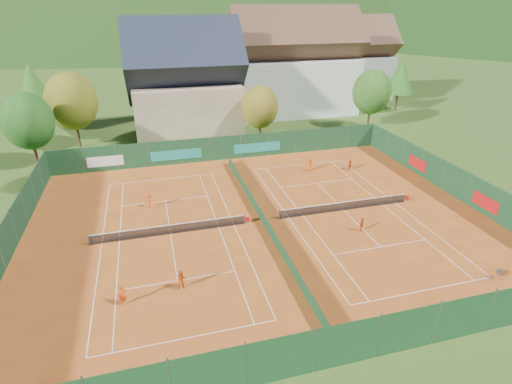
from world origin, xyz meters
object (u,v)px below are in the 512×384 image
at_px(hotel_block_a, 294,69).
at_px(player_left_far, 149,200).
at_px(player_left_mid, 182,280).
at_px(player_right_far_a, 309,164).
at_px(player_right_far_b, 350,165).
at_px(hotel_block_b, 347,64).
at_px(player_left_near, 122,295).
at_px(player_right_near, 362,224).
at_px(ball_hopper, 500,272).
at_px(chalet, 185,85).

xyz_separation_m(hotel_block_a, player_left_far, (-25.50, -30.60, -6.64)).
distance_m(player_left_mid, player_right_far_a, 23.71).
distance_m(player_left_mid, player_right_far_b, 26.53).
bearing_deg(hotel_block_a, hotel_block_b, 29.74).
relative_size(hotel_block_b, player_left_near, 11.31).
bearing_deg(player_left_far, player_left_near, 109.77).
height_order(hotel_block_a, player_right_far_b, hotel_block_a).
relative_size(player_left_far, player_right_near, 1.15).
bearing_deg(ball_hopper, player_right_far_a, 103.73).
height_order(player_left_mid, player_right_far_b, player_left_mid).
distance_m(ball_hopper, player_right_near, 10.40).
bearing_deg(player_right_far_a, player_right_near, 93.00).
xyz_separation_m(player_left_far, player_right_far_b, (22.64, 3.54, -0.12)).
bearing_deg(player_left_near, hotel_block_a, 35.32).
xyz_separation_m(player_left_near, player_left_far, (2.09, 13.35, -0.02)).
xyz_separation_m(ball_hopper, player_right_far_a, (-5.38, 22.02, 0.23)).
distance_m(ball_hopper, player_right_far_a, 22.67).
height_order(hotel_block_b, player_right_near, hotel_block_b).
bearing_deg(player_left_near, ball_hopper, -31.94).
bearing_deg(player_right_near, player_right_far_b, 26.52).
xyz_separation_m(hotel_block_a, hotel_block_b, (14.00, 8.00, -0.76)).
bearing_deg(hotel_block_a, player_left_far, -129.80).
relative_size(hotel_block_a, player_left_near, 14.14).
distance_m(hotel_block_a, player_left_mid, 49.93).
xyz_separation_m(chalet, player_right_far_b, (16.14, -21.06, -6.01)).
relative_size(player_right_near, player_right_far_b, 1.04).
distance_m(player_left_near, player_left_far, 13.51).
bearing_deg(ball_hopper, player_left_near, 170.63).
bearing_deg(player_right_near, player_left_near, 151.98).
bearing_deg(player_right_near, player_left_far, 111.68).
xyz_separation_m(chalet, player_left_far, (-6.50, -24.60, -5.88)).
bearing_deg(ball_hopper, player_left_mid, 167.63).
distance_m(player_left_mid, player_left_far, 12.93).
height_order(chalet, player_right_near, chalet).
xyz_separation_m(hotel_block_a, ball_hopper, (-2.15, -48.15, -6.83)).
height_order(hotel_block_b, player_right_far_b, hotel_block_b).
bearing_deg(hotel_block_b, ball_hopper, -106.04).
bearing_deg(hotel_block_b, player_left_near, -128.68).
xyz_separation_m(ball_hopper, player_left_far, (-23.35, 17.55, 0.19)).
distance_m(hotel_block_a, player_right_far_b, 28.04).
bearing_deg(player_right_near, player_right_far_a, 46.49).
xyz_separation_m(player_left_mid, player_right_near, (15.45, 3.65, -0.10)).
relative_size(chalet, hotel_block_a, 0.75).
distance_m(player_left_far, player_right_far_a, 18.52).
bearing_deg(player_right_far_a, chalet, -54.07).
relative_size(ball_hopper, player_right_near, 0.62).
relative_size(hotel_block_a, ball_hopper, 27.00).
bearing_deg(ball_hopper, player_right_far_b, 91.93).
height_order(ball_hopper, player_left_far, player_left_far).
bearing_deg(player_left_mid, hotel_block_b, 46.28).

